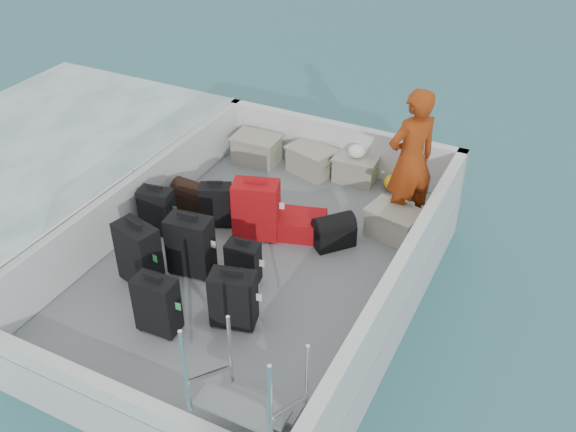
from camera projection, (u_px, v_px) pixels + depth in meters
name	position (u px, v px, depth m)	size (l,w,h in m)	color
ground	(260.00, 298.00, 7.95)	(160.00, 160.00, 0.00)	#194E57
ferry_hull	(259.00, 280.00, 7.78)	(3.60, 5.00, 0.60)	silver
deck	(258.00, 260.00, 7.61)	(3.30, 4.70, 0.02)	slate
deck_fittings	(271.00, 258.00, 7.03)	(3.60, 5.00, 0.90)	silver
suitcase_0	(139.00, 255.00, 7.05)	(0.50, 0.28, 0.76)	black
suitcase_1	(157.00, 212.00, 7.89)	(0.41, 0.23, 0.61)	black
suitcase_2	(216.00, 205.00, 8.04)	(0.39, 0.23, 0.57)	black
suitcase_3	(157.00, 305.00, 6.46)	(0.43, 0.25, 0.66)	black
suitcase_4	(191.00, 246.00, 7.21)	(0.50, 0.29, 0.73)	black
suitcase_5	(256.00, 210.00, 7.78)	(0.55, 0.33, 0.76)	#AE0D13
suitcase_6	(233.00, 300.00, 6.54)	(0.46, 0.27, 0.64)	black
suitcase_7	(243.00, 263.00, 7.12)	(0.37, 0.21, 0.52)	black
suitcase_8	(297.00, 225.00, 7.95)	(0.45, 0.69, 0.27)	#AE0D13
duffel_0	(194.00, 199.00, 8.39)	(0.53, 0.30, 0.32)	black
duffel_1	(257.00, 202.00, 8.33)	(0.47, 0.30, 0.32)	black
duffel_2	(333.00, 234.00, 7.76)	(0.49, 0.30, 0.32)	black
crate_0	(257.00, 150.00, 9.43)	(0.64, 0.44, 0.38)	#9C9B88
crate_1	(311.00, 161.00, 9.16)	(0.61, 0.42, 0.37)	#9C9B88
crate_2	(355.00, 170.00, 9.00)	(0.57, 0.39, 0.34)	#9C9B88
crate_3	(393.00, 224.00, 7.89)	(0.60, 0.41, 0.36)	#9C9B88
yellow_bag	(394.00, 183.00, 8.82)	(0.28, 0.26, 0.22)	yellow
white_bag	(356.00, 153.00, 8.85)	(0.24, 0.24, 0.18)	white
passenger	(411.00, 161.00, 7.69)	(0.68, 0.44, 1.85)	#C94612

